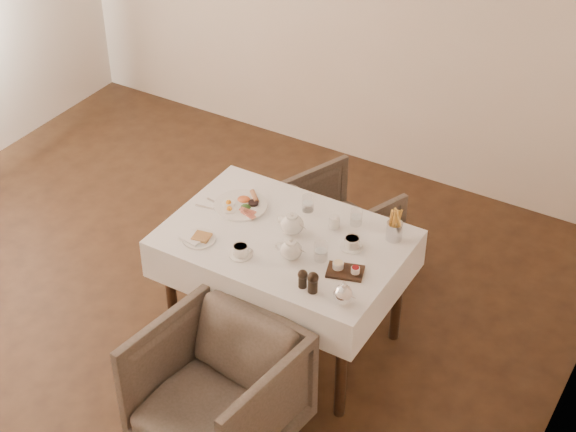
# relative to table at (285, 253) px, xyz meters

# --- Properties ---
(table) EXTENTS (1.28, 0.88, 0.75)m
(table) POSITION_rel_table_xyz_m (0.00, 0.00, 0.00)
(table) COLOR black
(table) RESTS_ON ground
(armchair_near) EXTENTS (0.80, 0.82, 0.67)m
(armchair_near) POSITION_rel_table_xyz_m (0.08, -0.78, -0.30)
(armchair_near) COLOR #463E33
(armchair_near) RESTS_ON ground
(armchair_far) EXTENTS (0.79, 0.80, 0.57)m
(armchair_far) POSITION_rel_table_xyz_m (-0.09, 0.82, -0.36)
(armchair_far) COLOR #463E33
(armchair_far) RESTS_ON ground
(breakfast_plate) EXTENTS (0.30, 0.30, 0.04)m
(breakfast_plate) POSITION_rel_table_xyz_m (-0.35, 0.12, 0.13)
(breakfast_plate) COLOR white
(breakfast_plate) RESTS_ON table
(side_plate) EXTENTS (0.19, 0.18, 0.02)m
(side_plate) POSITION_rel_table_xyz_m (-0.39, -0.26, 0.12)
(side_plate) COLOR white
(side_plate) RESTS_ON table
(teapot_centre) EXTENTS (0.18, 0.14, 0.14)m
(teapot_centre) POSITION_rel_table_xyz_m (0.02, 0.04, 0.19)
(teapot_centre) COLOR white
(teapot_centre) RESTS_ON table
(teapot_front) EXTENTS (0.18, 0.15, 0.13)m
(teapot_front) POSITION_rel_table_xyz_m (0.12, -0.15, 0.18)
(teapot_front) COLOR white
(teapot_front) RESTS_ON table
(creamer) EXTENTS (0.06, 0.06, 0.07)m
(creamer) POSITION_rel_table_xyz_m (0.19, 0.21, 0.15)
(creamer) COLOR white
(creamer) RESTS_ON table
(teacup_near) EXTENTS (0.12, 0.12, 0.06)m
(teacup_near) POSITION_rel_table_xyz_m (-0.11, -0.26, 0.14)
(teacup_near) COLOR white
(teacup_near) RESTS_ON table
(teacup_far) EXTENTS (0.13, 0.13, 0.06)m
(teacup_far) POSITION_rel_table_xyz_m (0.35, 0.10, 0.14)
(teacup_far) COLOR white
(teacup_far) RESTS_ON table
(glass_left) EXTENTS (0.07, 0.07, 0.09)m
(glass_left) POSITION_rel_table_xyz_m (-0.01, 0.27, 0.16)
(glass_left) COLOR silver
(glass_left) RESTS_ON table
(glass_mid) EXTENTS (0.08, 0.08, 0.10)m
(glass_mid) POSITION_rel_table_xyz_m (0.26, -0.07, 0.17)
(glass_mid) COLOR silver
(glass_mid) RESTS_ON table
(glass_right) EXTENTS (0.08, 0.08, 0.09)m
(glass_right) POSITION_rel_table_xyz_m (0.28, 0.30, 0.16)
(glass_right) COLOR silver
(glass_right) RESTS_ON table
(condiment_board) EXTENTS (0.22, 0.18, 0.05)m
(condiment_board) POSITION_rel_table_xyz_m (0.42, -0.10, 0.13)
(condiment_board) COLOR black
(condiment_board) RESTS_ON table
(pepper_mill_left) EXTENTS (0.06, 0.06, 0.10)m
(pepper_mill_left) POSITION_rel_table_xyz_m (0.29, -0.31, 0.17)
(pepper_mill_left) COLOR black
(pepper_mill_left) RESTS_ON table
(pepper_mill_right) EXTENTS (0.06, 0.06, 0.12)m
(pepper_mill_right) POSITION_rel_table_xyz_m (0.35, -0.31, 0.18)
(pepper_mill_right) COLOR black
(pepper_mill_right) RESTS_ON table
(silver_pot) EXTENTS (0.15, 0.14, 0.13)m
(silver_pot) POSITION_rel_table_xyz_m (0.52, -0.32, 0.18)
(silver_pot) COLOR white
(silver_pot) RESTS_ON table
(fries_cup) EXTENTS (0.09, 0.09, 0.19)m
(fries_cup) POSITION_rel_table_xyz_m (0.51, 0.28, 0.20)
(fries_cup) COLOR silver
(fries_cup) RESTS_ON table
(cutlery_fork) EXTENTS (0.19, 0.05, 0.00)m
(cutlery_fork) POSITION_rel_table_xyz_m (-0.47, 0.06, 0.12)
(cutlery_fork) COLOR silver
(cutlery_fork) RESTS_ON table
(cutlery_knife) EXTENTS (0.19, 0.05, 0.00)m
(cutlery_knife) POSITION_rel_table_xyz_m (-0.49, 0.01, 0.12)
(cutlery_knife) COLOR silver
(cutlery_knife) RESTS_ON table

